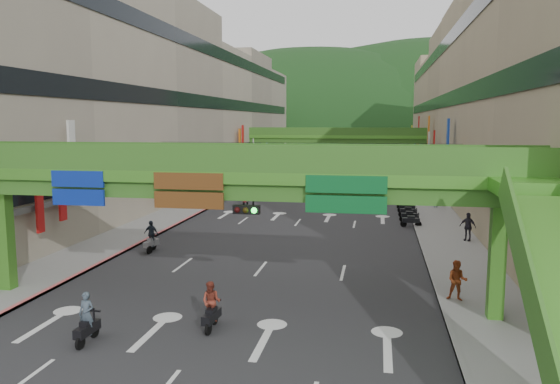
{
  "coord_description": "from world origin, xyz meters",
  "views": [
    {
      "loc": [
        6.22,
        -16.49,
        8.07
      ],
      "look_at": [
        0.0,
        18.0,
        3.5
      ],
      "focal_mm": 35.0,
      "sensor_mm": 36.0,
      "label": 1
    }
  ],
  "objects": [
    {
      "name": "scooter_rider_near",
      "position": [
        -4.08,
        1.0,
        0.89
      ],
      "size": [
        0.6,
        1.6,
        1.93
      ],
      "color": "black",
      "rests_on": "ground"
    },
    {
      "name": "curb_left",
      "position": [
        -9.1,
        50.0,
        0.09
      ],
      "size": [
        0.2,
        140.0,
        0.18
      ],
      "primitive_type": "cube",
      "color": "#CC5959",
      "rests_on": "ground"
    },
    {
      "name": "sidewalk_left",
      "position": [
        -11.0,
        50.0,
        0.07
      ],
      "size": [
        4.0,
        140.0,
        0.15
      ],
      "primitive_type": "cube",
      "color": "gray",
      "rests_on": "ground"
    },
    {
      "name": "hill_left",
      "position": [
        -15.0,
        160.0,
        0.0
      ],
      "size": [
        168.0,
        140.0,
        112.0
      ],
      "primitive_type": "ellipsoid",
      "color": "#1C4419",
      "rests_on": "ground"
    },
    {
      "name": "sidewalk_right",
      "position": [
        11.0,
        50.0,
        0.07
      ],
      "size": [
        4.0,
        140.0,
        0.15
      ],
      "primitive_type": "cube",
      "color": "gray",
      "rests_on": "ground"
    },
    {
      "name": "ground",
      "position": [
        0.0,
        0.0,
        0.0
      ],
      "size": [
        320.0,
        320.0,
        0.0
      ],
      "primitive_type": "plane",
      "color": "black",
      "rests_on": "ground"
    },
    {
      "name": "overpass_far",
      "position": [
        0.0,
        65.0,
        5.4
      ],
      "size": [
        28.0,
        2.2,
        7.1
      ],
      "color": "#4C9E2D",
      "rests_on": "ground"
    },
    {
      "name": "pedestrian_red",
      "position": [
        9.8,
        8.0,
        0.9
      ],
      "size": [
        0.99,
        0.83,
        1.8
      ],
      "primitive_type": "imported",
      "rotation": [
        0.0,
        0.0,
        -0.19
      ],
      "color": "#9F421C",
      "rests_on": "ground"
    },
    {
      "name": "building_row_left",
      "position": [
        -18.93,
        50.0,
        9.46
      ],
      "size": [
        12.8,
        95.0,
        19.0
      ],
      "color": "#9E937F",
      "rests_on": "ground"
    },
    {
      "name": "road_slab",
      "position": [
        0.0,
        50.0,
        0.01
      ],
      "size": [
        18.0,
        140.0,
        0.02
      ],
      "primitive_type": "cube",
      "color": "#28282B",
      "rests_on": "ground"
    },
    {
      "name": "scooter_rider_left",
      "position": [
        -7.5,
        14.64,
        0.98
      ],
      "size": [
        1.01,
        1.59,
        1.98
      ],
      "color": "gray",
      "rests_on": "ground"
    },
    {
      "name": "car_silver",
      "position": [
        -4.54,
        65.3,
        0.66
      ],
      "size": [
        1.81,
        4.12,
        1.32
      ],
      "primitive_type": "imported",
      "rotation": [
        0.0,
        0.0,
        0.11
      ],
      "color": "#A8A6AE",
      "rests_on": "ground"
    },
    {
      "name": "overpass_near",
      "position": [
        0.93,
        5.38,
        5.21
      ],
      "size": [
        28.0,
        12.27,
        7.1
      ],
      "color": "#4C9E2D",
      "rests_on": "ground"
    },
    {
      "name": "parked_scooter_row",
      "position": [
        8.8,
        30.0,
        0.52
      ],
      "size": [
        1.6,
        9.35,
        1.08
      ],
      "color": "black",
      "rests_on": "ground"
    },
    {
      "name": "pedestrian_blue",
      "position": [
        11.56,
        35.13,
        0.87
      ],
      "size": [
        0.84,
        0.56,
        1.75
      ],
      "primitive_type": "imported",
      "rotation": [
        0.0,
        0.0,
        3.1
      ],
      "color": "#2B3E52",
      "rests_on": "ground"
    },
    {
      "name": "bunting_string",
      "position": [
        0.0,
        30.0,
        5.96
      ],
      "size": [
        26.0,
        0.36,
        0.47
      ],
      "color": "black",
      "rests_on": "ground"
    },
    {
      "name": "car_yellow",
      "position": [
        2.86,
        64.47,
        0.71
      ],
      "size": [
        2.25,
        4.34,
        1.41
      ],
      "primitive_type": "imported",
      "rotation": [
        0.0,
        0.0,
        -0.15
      ],
      "color": "gold",
      "rests_on": "ground"
    },
    {
      "name": "scooter_rider_far",
      "position": [
        -6.26,
        34.02,
        1.07
      ],
      "size": [
        0.9,
        1.6,
        2.11
      ],
      "color": "maroon",
      "rests_on": "ground"
    },
    {
      "name": "pedestrian_dark",
      "position": [
        12.2,
        20.83,
        0.94
      ],
      "size": [
        1.18,
        0.96,
        1.89
      ],
      "primitive_type": "imported",
      "rotation": [
        0.0,
        0.0,
        -0.54
      ],
      "color": "#25222B",
      "rests_on": "ground"
    },
    {
      "name": "building_row_right",
      "position": [
        18.93,
        50.0,
        9.46
      ],
      "size": [
        12.8,
        95.0,
        19.0
      ],
      "color": "gray",
      "rests_on": "ground"
    },
    {
      "name": "scooter_rider_mid",
      "position": [
        -0.02,
        3.08,
        0.98
      ],
      "size": [
        0.81,
        1.6,
        1.92
      ],
      "color": "black",
      "rests_on": "ground"
    },
    {
      "name": "hill_right",
      "position": [
        25.0,
        180.0,
        0.0
      ],
      "size": [
        208.0,
        176.0,
        128.0
      ],
      "primitive_type": "ellipsoid",
      "color": "#1C4419",
      "rests_on": "ground"
    },
    {
      "name": "curb_right",
      "position": [
        9.1,
        50.0,
        0.09
      ],
      "size": [
        0.2,
        140.0,
        0.18
      ],
      "primitive_type": "cube",
      "color": "gray",
      "rests_on": "ground"
    }
  ]
}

